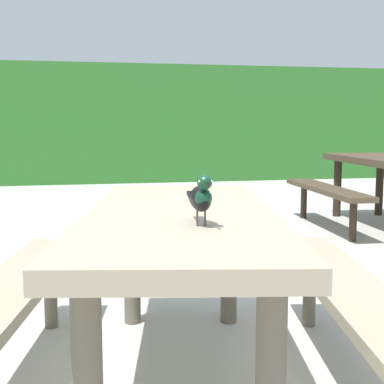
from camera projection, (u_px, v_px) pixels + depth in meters
hedge_wall at (99, 124)px, 10.84m from camera, size 28.00×2.38×2.17m
picnic_table_foreground at (180, 255)px, 2.24m from camera, size 1.97×1.99×0.74m
bird_grackle at (201, 197)px, 1.88m from camera, size 0.07×0.29×0.18m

